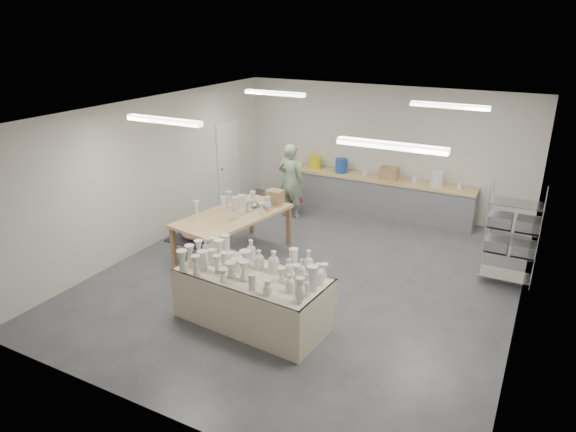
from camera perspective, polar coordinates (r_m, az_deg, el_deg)
The scene contains 9 objects.
room at distance 8.82m, azimuth 2.12°, elevation 5.64°, with size 8.00×8.02×3.00m.
back_counter at distance 12.45m, azimuth 9.65°, elevation 2.43°, with size 4.60×0.60×1.24m.
wire_shelf at distance 9.65m, azimuth 23.63°, elevation -1.97°, with size 0.88×0.48×1.80m.
drying_table at distance 7.94m, azimuth -3.93°, elevation -8.77°, with size 2.41×1.29×1.20m.
work_table at distance 10.05m, azimuth -5.42°, elevation 0.35°, with size 1.56×2.49×1.25m.
rug at distance 11.12m, azimuth -10.57°, elevation -2.57°, with size 1.00×0.70×0.02m, color black.
cat at distance 11.05m, azimuth -10.56°, elevation -2.10°, with size 0.52×0.41×0.20m.
potter at distance 11.96m, azimuth 0.30°, elevation 3.94°, with size 0.64×0.42×1.76m, color gray.
red_stool at distance 12.37m, azimuth 0.88°, elevation 1.69°, with size 0.45×0.45×0.33m.
Camera 1 is at (3.57, -7.59, 4.40)m, focal length 32.00 mm.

